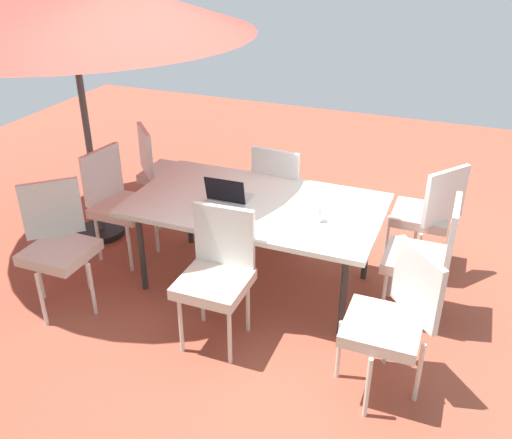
{
  "coord_description": "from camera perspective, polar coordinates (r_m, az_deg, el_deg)",
  "views": [
    {
      "loc": [
        -1.44,
        3.63,
        2.67
      ],
      "look_at": [
        0.0,
        0.0,
        0.6
      ],
      "focal_mm": 39.42,
      "sensor_mm": 36.0,
      "label": 1
    }
  ],
  "objects": [
    {
      "name": "chair_northwest",
      "position": [
        3.55,
        13.67,
        -9.61
      ],
      "size": [
        0.59,
        0.59,
        0.98
      ],
      "rotation": [
        0.0,
        0.0,
        2.31
      ],
      "color": "beige",
      "rests_on": "ground_plane"
    },
    {
      "name": "patio_umbrella",
      "position": [
        5.0,
        -18.55,
        20.28
      ],
      "size": [
        3.01,
        3.01,
        2.37
      ],
      "color": "#4C4C4C",
      "rests_on": "ground_plane"
    },
    {
      "name": "cup",
      "position": [
        4.08,
        6.3,
        0.53
      ],
      "size": [
        0.07,
        0.07,
        0.11
      ],
      "primitive_type": "cylinder",
      "color": "white",
      "rests_on": "dining_table"
    },
    {
      "name": "ground_plane",
      "position": [
        4.73,
        0.0,
        -6.54
      ],
      "size": [
        10.0,
        10.0,
        0.02
      ],
      "primitive_type": "cube",
      "color": "#9E4C38"
    },
    {
      "name": "chair_east",
      "position": [
        5.0,
        -13.83,
        2.01
      ],
      "size": [
        0.49,
        0.48,
        0.98
      ],
      "rotation": [
        0.0,
        0.0,
        4.58
      ],
      "color": "beige",
      "rests_on": "ground_plane"
    },
    {
      "name": "chair_southwest",
      "position": [
        4.85,
        17.04,
        0.76
      ],
      "size": [
        0.58,
        0.58,
        0.98
      ],
      "rotation": [
        0.0,
        0.0,
        0.93
      ],
      "color": "beige",
      "rests_on": "ground_plane"
    },
    {
      "name": "dining_table",
      "position": [
        4.37,
        0.0,
        1.17
      ],
      "size": [
        1.94,
        1.11,
        0.75
      ],
      "color": "silver",
      "rests_on": "ground_plane"
    },
    {
      "name": "chair_southeast",
      "position": [
        5.54,
        -9.47,
        5.09
      ],
      "size": [
        0.59,
        0.59,
        0.98
      ],
      "rotation": [
        0.0,
        0.0,
        5.47
      ],
      "color": "beige",
      "rests_on": "ground_plane"
    },
    {
      "name": "chair_south",
      "position": [
        5.03,
        2.6,
        3.04
      ],
      "size": [
        0.47,
        0.48,
        0.98
      ],
      "rotation": [
        0.0,
        0.0,
        -0.08
      ],
      "color": "beige",
      "rests_on": "ground_plane"
    },
    {
      "name": "chair_north",
      "position": [
        3.87,
        -3.97,
        -5.27
      ],
      "size": [
        0.46,
        0.47,
        0.98
      ],
      "rotation": [
        0.0,
        0.0,
        3.19
      ],
      "color": "beige",
      "rests_on": "ground_plane"
    },
    {
      "name": "chair_northeast",
      "position": [
        4.47,
        -19.48,
        -2.07
      ],
      "size": [
        0.59,
        0.59,
        0.98
      ],
      "rotation": [
        0.0,
        0.0,
        3.89
      ],
      "color": "beige",
      "rests_on": "ground_plane"
    },
    {
      "name": "laptop",
      "position": [
        4.36,
        -2.81,
        2.49
      ],
      "size": [
        0.33,
        0.25,
        0.21
      ],
      "rotation": [
        0.0,
        0.0,
        0.03
      ],
      "color": "#B7B7BC",
      "rests_on": "dining_table"
    },
    {
      "name": "chair_west",
      "position": [
        4.24,
        16.91,
        -3.36
      ],
      "size": [
        0.46,
        0.46,
        0.98
      ],
      "rotation": [
        0.0,
        0.0,
        1.58
      ],
      "color": "beige",
      "rests_on": "ground_plane"
    }
  ]
}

